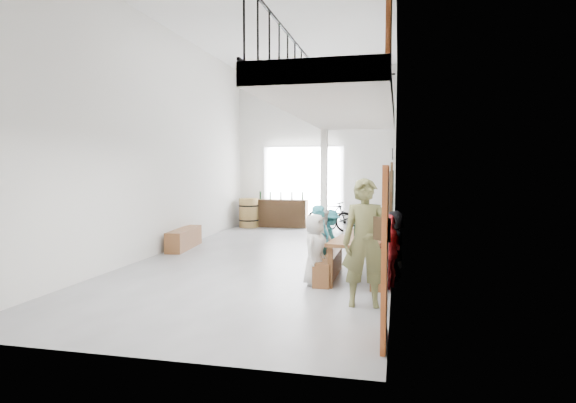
% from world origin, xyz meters
% --- Properties ---
extents(floor, '(12.00, 12.00, 0.00)m').
position_xyz_m(floor, '(0.00, 0.00, 0.00)').
color(floor, slate).
rests_on(floor, ground).
extents(room_walls, '(12.00, 12.00, 12.00)m').
position_xyz_m(room_walls, '(0.00, 0.00, 3.55)').
color(room_walls, silver).
rests_on(room_walls, ground).
extents(gateway_portal, '(2.80, 0.08, 2.80)m').
position_xyz_m(gateway_portal, '(-0.40, 5.94, 1.40)').
color(gateway_portal, white).
rests_on(gateway_portal, ground).
extents(right_wall_decor, '(0.07, 8.28, 5.07)m').
position_xyz_m(right_wall_decor, '(2.70, -1.87, 1.74)').
color(right_wall_decor, '#9A4414').
rests_on(right_wall_decor, ground).
extents(balcony, '(1.52, 5.62, 4.00)m').
position_xyz_m(balcony, '(1.98, -3.13, 2.96)').
color(balcony, white).
rests_on(balcony, ground).
extents(tasting_table, '(1.12, 2.25, 0.79)m').
position_xyz_m(tasting_table, '(2.20, -1.62, 0.71)').
color(tasting_table, brown).
rests_on(tasting_table, ground).
extents(bench_inner, '(0.31, 1.85, 0.42)m').
position_xyz_m(bench_inner, '(1.58, -1.69, 0.21)').
color(bench_inner, brown).
rests_on(bench_inner, ground).
extents(bench_wall, '(0.34, 1.82, 0.42)m').
position_xyz_m(bench_wall, '(2.57, -1.71, 0.21)').
color(bench_wall, brown).
rests_on(bench_wall, ground).
extents(tableware, '(0.58, 1.22, 0.35)m').
position_xyz_m(tableware, '(2.20, -1.79, 0.93)').
color(tableware, black).
rests_on(tableware, tasting_table).
extents(side_bench, '(0.60, 1.84, 0.51)m').
position_xyz_m(side_bench, '(-2.50, 0.74, 0.25)').
color(side_bench, brown).
rests_on(side_bench, ground).
extents(oak_barrel, '(0.69, 0.69, 1.01)m').
position_xyz_m(oak_barrel, '(-2.22, 5.35, 0.51)').
color(oak_barrel, olive).
rests_on(oak_barrel, ground).
extents(serving_counter, '(1.83, 0.52, 0.97)m').
position_xyz_m(serving_counter, '(-1.13, 5.65, 0.48)').
color(serving_counter, '#3B2711').
rests_on(serving_counter, ground).
extents(counter_bottles, '(1.59, 0.14, 0.28)m').
position_xyz_m(counter_bottles, '(-1.13, 5.64, 1.11)').
color(counter_bottles, black).
rests_on(counter_bottles, serving_counter).
extents(guest_left_a, '(0.51, 0.68, 1.26)m').
position_xyz_m(guest_left_a, '(1.42, -2.32, 0.63)').
color(guest_left_a, beige).
rests_on(guest_left_a, ground).
extents(guest_left_b, '(0.43, 0.56, 1.37)m').
position_xyz_m(guest_left_b, '(1.42, -1.67, 0.68)').
color(guest_left_b, teal).
rests_on(guest_left_b, ground).
extents(guest_left_c, '(0.66, 0.74, 1.26)m').
position_xyz_m(guest_left_c, '(1.39, -1.14, 0.63)').
color(guest_left_c, beige).
rests_on(guest_left_c, ground).
extents(guest_left_d, '(0.63, 0.87, 1.21)m').
position_xyz_m(guest_left_d, '(1.48, -0.75, 0.60)').
color(guest_left_d, teal).
rests_on(guest_left_d, ground).
extents(guest_right_a, '(0.58, 0.81, 1.28)m').
position_xyz_m(guest_right_a, '(2.71, -2.24, 0.64)').
color(guest_right_a, red).
rests_on(guest_right_a, ground).
extents(guest_right_b, '(0.58, 1.24, 1.29)m').
position_xyz_m(guest_right_b, '(2.78, -1.59, 0.65)').
color(guest_right_b, black).
rests_on(guest_right_b, ground).
extents(guest_right_c, '(0.53, 0.65, 1.15)m').
position_xyz_m(guest_right_c, '(2.77, -0.82, 0.57)').
color(guest_right_c, beige).
rests_on(guest_right_c, ground).
extents(host_standing, '(0.75, 0.54, 1.92)m').
position_xyz_m(host_standing, '(2.38, -3.45, 0.96)').
color(host_standing, brown).
rests_on(host_standing, ground).
extents(potted_plant, '(0.43, 0.39, 0.44)m').
position_xyz_m(potted_plant, '(2.45, 0.85, 0.22)').
color(potted_plant, '#1E4F22').
rests_on(potted_plant, ground).
extents(bicycle_near, '(1.64, 0.83, 0.82)m').
position_xyz_m(bicycle_near, '(1.15, 5.21, 0.41)').
color(bicycle_near, black).
rests_on(bicycle_near, ground).
extents(bicycle_far, '(1.77, 0.99, 1.02)m').
position_xyz_m(bicycle_far, '(0.69, 4.92, 0.51)').
color(bicycle_far, black).
rests_on(bicycle_far, ground).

